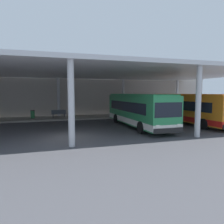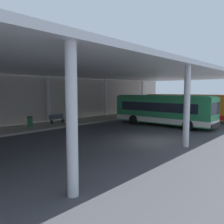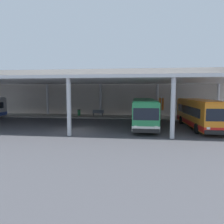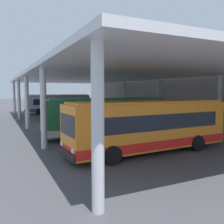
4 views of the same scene
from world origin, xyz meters
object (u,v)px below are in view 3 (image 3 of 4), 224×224
at_px(bus_middle_bay, 199,113).
at_px(bench_waiting, 98,113).
at_px(bus_second_bay, 144,113).
at_px(trash_bin, 79,112).
at_px(banner_sign, 161,105).

relative_size(bus_middle_bay, bench_waiting, 5.91).
xyz_separation_m(bus_second_bay, bus_middle_bay, (6.06, 0.11, 0.00)).
distance_m(bus_second_bay, bus_middle_bay, 6.07).
xyz_separation_m(bus_middle_bay, trash_bin, (-16.21, 8.59, -0.98)).
xyz_separation_m(bus_second_bay, trash_bin, (-10.14, 8.70, -0.98)).
relative_size(bus_second_bay, bench_waiting, 5.87).
relative_size(bench_waiting, trash_bin, 1.84).
bearing_deg(bus_second_bay, trash_bin, 139.37).
bearing_deg(trash_bin, bus_middle_bay, -27.94).
height_order(bench_waiting, trash_bin, trash_bin).
relative_size(bus_middle_bay, banner_sign, 3.33).
distance_m(bus_middle_bay, banner_sign, 8.47).
bearing_deg(bus_middle_bay, banner_sign, 113.22).
bearing_deg(trash_bin, bench_waiting, 1.13).
xyz_separation_m(bench_waiting, trash_bin, (-3.11, -0.06, 0.01)).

